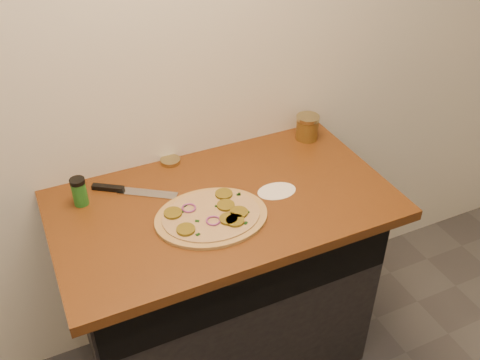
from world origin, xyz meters
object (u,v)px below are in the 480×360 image
pizza (212,216)px  salsa_jar (307,127)px  spice_shaker (79,192)px  chefs_knife (127,190)px

pizza → salsa_jar: bearing=29.6°
pizza → spice_shaker: (-0.38, 0.27, 0.04)m
pizza → salsa_jar: (0.56, 0.32, 0.04)m
salsa_jar → chefs_knife: bearing=-176.4°
chefs_knife → salsa_jar: 0.78m
pizza → spice_shaker: size_ratio=3.99×
chefs_knife → salsa_jar: salsa_jar is taller
salsa_jar → spice_shaker: size_ratio=0.99×
salsa_jar → spice_shaker: bearing=-176.9°
pizza → chefs_knife: pizza is taller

